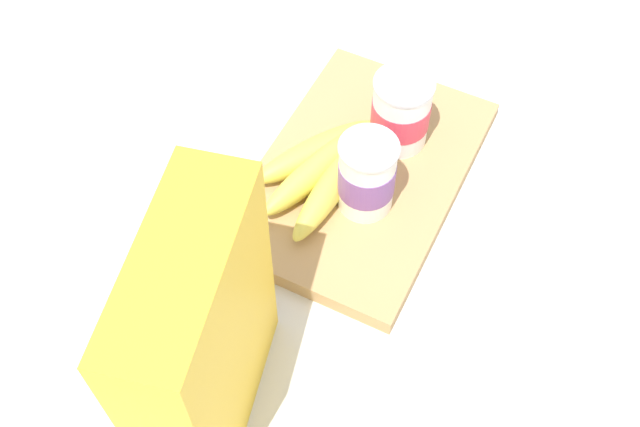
{
  "coord_description": "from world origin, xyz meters",
  "views": [
    {
      "loc": [
        0.51,
        0.2,
        0.74
      ],
      "look_at": [
        0.11,
        0.0,
        0.07
      ],
      "focal_mm": 43.54,
      "sensor_mm": 36.0,
      "label": 1
    }
  ],
  "objects_px": {
    "cutting_board": "(361,175)",
    "banana_bunch": "(325,166)",
    "yogurt_cup_back": "(367,176)",
    "yogurt_cup_front": "(401,112)",
    "cereal_box": "(202,339)"
  },
  "relations": [
    {
      "from": "cereal_box",
      "to": "yogurt_cup_front",
      "type": "xyz_separation_m",
      "value": [
        -0.37,
        0.03,
        -0.07
      ]
    },
    {
      "from": "cutting_board",
      "to": "banana_bunch",
      "type": "distance_m",
      "value": 0.05
    },
    {
      "from": "cereal_box",
      "to": "yogurt_cup_back",
      "type": "height_order",
      "value": "cereal_box"
    },
    {
      "from": "cereal_box",
      "to": "banana_bunch",
      "type": "relative_size",
      "value": 1.37
    },
    {
      "from": "yogurt_cup_front",
      "to": "banana_bunch",
      "type": "distance_m",
      "value": 0.11
    },
    {
      "from": "banana_bunch",
      "to": "cutting_board",
      "type": "bearing_deg",
      "value": 128.5
    },
    {
      "from": "yogurt_cup_front",
      "to": "yogurt_cup_back",
      "type": "distance_m",
      "value": 0.1
    },
    {
      "from": "cutting_board",
      "to": "banana_bunch",
      "type": "bearing_deg",
      "value": -51.5
    },
    {
      "from": "cutting_board",
      "to": "yogurt_cup_back",
      "type": "relative_size",
      "value": 3.45
    },
    {
      "from": "yogurt_cup_back",
      "to": "cutting_board",
      "type": "bearing_deg",
      "value": -150.08
    },
    {
      "from": "yogurt_cup_front",
      "to": "cereal_box",
      "type": "bearing_deg",
      "value": -4.91
    },
    {
      "from": "cereal_box",
      "to": "yogurt_cup_front",
      "type": "bearing_deg",
      "value": 162.11
    },
    {
      "from": "cutting_board",
      "to": "cereal_box",
      "type": "height_order",
      "value": "cereal_box"
    },
    {
      "from": "cutting_board",
      "to": "yogurt_cup_front",
      "type": "bearing_deg",
      "value": 163.15
    },
    {
      "from": "yogurt_cup_front",
      "to": "yogurt_cup_back",
      "type": "xyz_separation_m",
      "value": [
        0.1,
        0.0,
        0.0
      ]
    }
  ]
}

